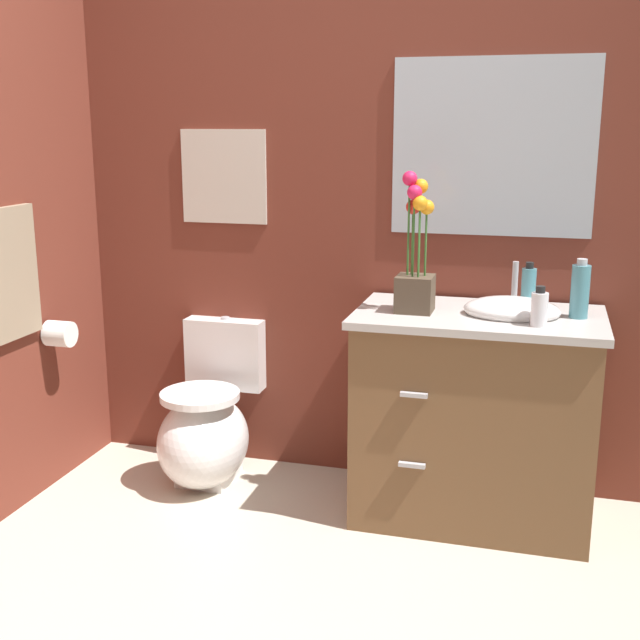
% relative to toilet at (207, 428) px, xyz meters
% --- Properties ---
extents(wall_back, '(4.04, 0.05, 2.50)m').
position_rel_toilet_xyz_m(wall_back, '(0.85, 0.30, 1.01)').
color(wall_back, maroon).
rests_on(wall_back, ground_plane).
extents(toilet, '(0.38, 0.59, 0.69)m').
position_rel_toilet_xyz_m(toilet, '(0.00, 0.00, 0.00)').
color(toilet, white).
rests_on(toilet, ground_plane).
extents(vanity_cabinet, '(0.94, 0.56, 1.02)m').
position_rel_toilet_xyz_m(vanity_cabinet, '(1.15, -0.03, 0.19)').
color(vanity_cabinet, brown).
rests_on(vanity_cabinet, ground_plane).
extents(flower_vase, '(0.14, 0.14, 0.53)m').
position_rel_toilet_xyz_m(flower_vase, '(0.91, -0.06, 0.77)').
color(flower_vase, '#4C3D2D').
rests_on(flower_vase, vanity_cabinet).
extents(soap_bottle, '(0.07, 0.07, 0.22)m').
position_rel_toilet_xyz_m(soap_bottle, '(1.51, 0.00, 0.70)').
color(soap_bottle, teal).
rests_on(soap_bottle, vanity_cabinet).
extents(lotion_bottle, '(0.05, 0.05, 0.19)m').
position_rel_toilet_xyz_m(lotion_bottle, '(1.33, 0.05, 0.68)').
color(lotion_bottle, teal).
rests_on(lotion_bottle, vanity_cabinet).
extents(hand_wash_bottle, '(0.06, 0.06, 0.15)m').
position_rel_toilet_xyz_m(hand_wash_bottle, '(1.37, -0.17, 0.66)').
color(hand_wash_bottle, white).
rests_on(hand_wash_bottle, vanity_cabinet).
extents(wall_poster, '(0.39, 0.01, 0.41)m').
position_rel_toilet_xyz_m(wall_poster, '(0.00, 0.27, 1.07)').
color(wall_poster, beige).
extents(wall_mirror, '(0.80, 0.01, 0.70)m').
position_rel_toilet_xyz_m(wall_mirror, '(1.15, 0.27, 1.21)').
color(wall_mirror, '#B2BCC6').
extents(hanging_towel, '(0.03, 0.28, 0.52)m').
position_rel_toilet_xyz_m(hanging_towel, '(-0.63, -0.40, 0.73)').
color(hanging_towel, gray).
extents(toilet_paper_roll, '(0.11, 0.11, 0.11)m').
position_rel_toilet_xyz_m(toilet_paper_roll, '(-0.57, -0.20, 0.44)').
color(toilet_paper_roll, white).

